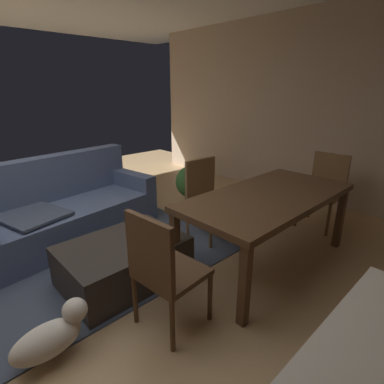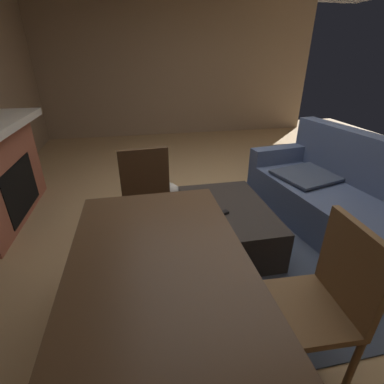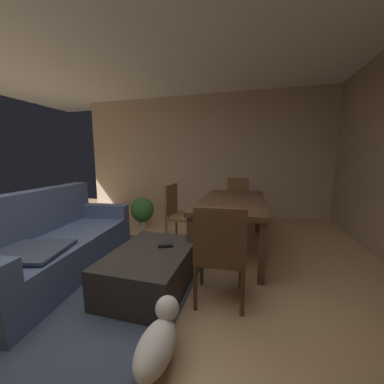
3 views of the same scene
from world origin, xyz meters
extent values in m
plane|color=tan|center=(0.00, 0.00, 0.00)|extent=(9.31, 9.31, 0.00)
cube|color=#9E846B|center=(-3.88, 0.00, 1.41)|extent=(0.12, 6.19, 2.81)
cube|color=#3D475B|center=(0.50, 0.41, 0.01)|extent=(2.60, 2.00, 0.01)
cube|color=black|center=(-0.40, -2.28, 0.35)|extent=(0.83, 0.10, 0.56)
cube|color=#4C5B7F|center=(0.47, 0.99, 0.21)|extent=(2.16, 1.14, 0.42)
cube|color=#4C5B7F|center=(0.43, 1.33, 0.69)|extent=(2.07, 0.47, 0.53)
cube|color=#4C5B7F|center=(-0.46, 0.87, 0.52)|extent=(0.29, 0.89, 0.20)
cube|color=#3D475B|center=(0.06, 0.94, 0.45)|extent=(0.73, 0.86, 0.03)
cube|color=#2D2826|center=(0.50, -0.18, 0.20)|extent=(1.07, 0.75, 0.39)
cube|color=black|center=(0.63, -0.29, 0.40)|extent=(0.11, 0.17, 0.02)
cube|color=#513823|center=(1.72, -0.89, 0.71)|extent=(1.85, 0.90, 0.06)
cube|color=#513823|center=(0.85, -0.50, 0.34)|extent=(0.07, 0.07, 0.68)
cube|color=#513823|center=(0.85, -1.28, 0.34)|extent=(0.07, 0.07, 0.68)
cube|color=brown|center=(1.72, -0.14, 0.43)|extent=(0.46, 0.46, 0.04)
cube|color=brown|center=(1.73, 0.06, 0.69)|extent=(0.44, 0.06, 0.48)
cylinder|color=brown|center=(1.90, -0.35, 0.21)|extent=(0.04, 0.04, 0.41)
cylinder|color=brown|center=(1.51, -0.33, 0.21)|extent=(0.04, 0.04, 0.41)
cylinder|color=brown|center=(1.93, 0.05, 0.21)|extent=(0.04, 0.04, 0.41)
cylinder|color=brown|center=(1.53, 0.07, 0.21)|extent=(0.04, 0.04, 0.41)
cube|color=#513823|center=(0.49, -0.89, 0.43)|extent=(0.47, 0.47, 0.04)
cube|color=#513823|center=(0.29, -0.91, 0.69)|extent=(0.07, 0.44, 0.48)
cylinder|color=#513823|center=(0.67, -0.68, 0.21)|extent=(0.04, 0.04, 0.41)
cylinder|color=#513823|center=(0.70, -1.08, 0.21)|extent=(0.04, 0.04, 0.41)
cylinder|color=#513823|center=(0.27, -0.71, 0.21)|extent=(0.04, 0.04, 0.41)
cylinder|color=#513823|center=(0.30, -1.11, 0.21)|extent=(0.04, 0.04, 0.41)
ellipsoid|color=silver|center=(-0.34, -0.61, 0.16)|extent=(0.45, 0.23, 0.22)
sphere|color=silver|center=(-0.13, -0.61, 0.28)|extent=(0.17, 0.17, 0.17)
camera|label=1|loc=(-0.69, -2.35, 1.70)|focal=27.96mm
camera|label=2|loc=(2.63, -0.94, 1.65)|focal=25.94mm
camera|label=3|loc=(-1.44, -1.14, 1.32)|focal=20.52mm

